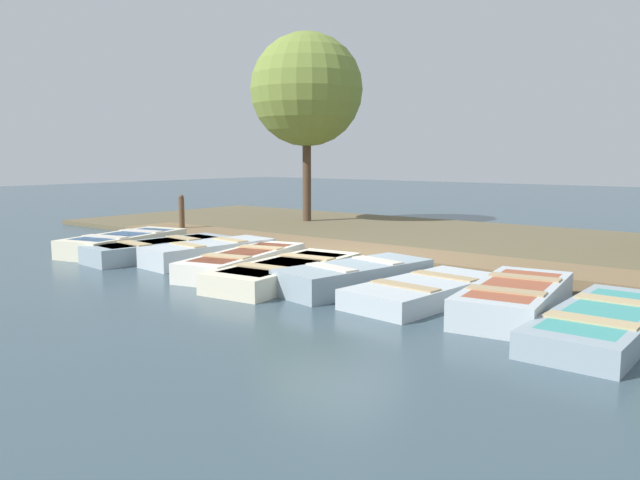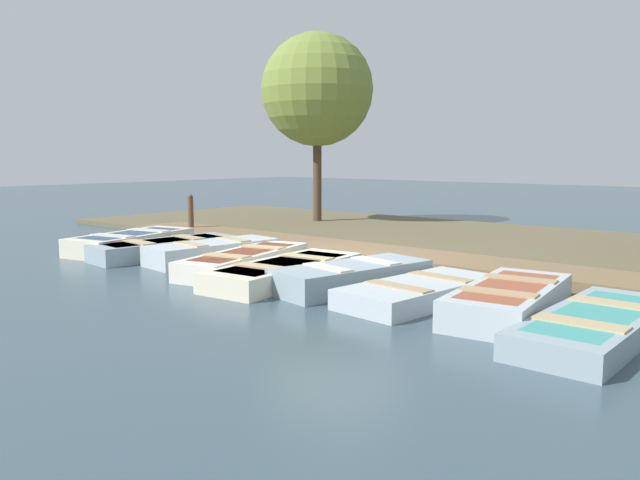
# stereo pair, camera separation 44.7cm
# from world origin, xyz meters

# --- Properties ---
(ground_plane) EXTENTS (80.00, 80.00, 0.00)m
(ground_plane) POSITION_xyz_m (0.00, 0.00, 0.00)
(ground_plane) COLOR #384C56
(shore_bank) EXTENTS (8.00, 24.00, 0.13)m
(shore_bank) POSITION_xyz_m (-5.00, 0.00, 0.06)
(shore_bank) COLOR brown
(shore_bank) RESTS_ON ground_plane
(dock_walkway) EXTENTS (1.54, 15.66, 0.24)m
(dock_walkway) POSITION_xyz_m (-1.33, 0.00, 0.12)
(dock_walkway) COLOR brown
(dock_walkway) RESTS_ON ground_plane
(rowboat_0) EXTENTS (3.27, 1.87, 0.44)m
(rowboat_0) POSITION_xyz_m (1.28, -5.16, 0.22)
(rowboat_0) COLOR beige
(rowboat_0) RESTS_ON ground_plane
(rowboat_1) EXTENTS (3.26, 1.30, 0.40)m
(rowboat_1) POSITION_xyz_m (1.30, -3.84, 0.20)
(rowboat_1) COLOR #8C9EA8
(rowboat_1) RESTS_ON ground_plane
(rowboat_2) EXTENTS (2.87, 1.27, 0.44)m
(rowboat_2) POSITION_xyz_m (1.01, -2.55, 0.22)
(rowboat_2) COLOR #B2BCC1
(rowboat_2) RESTS_ON ground_plane
(rowboat_3) EXTENTS (3.42, 1.74, 0.39)m
(rowboat_3) POSITION_xyz_m (1.27, -1.26, 0.20)
(rowboat_3) COLOR silver
(rowboat_3) RESTS_ON ground_plane
(rowboat_4) EXTENTS (3.40, 1.53, 0.37)m
(rowboat_4) POSITION_xyz_m (1.54, 0.07, 0.18)
(rowboat_4) COLOR beige
(rowboat_4) RESTS_ON ground_plane
(rowboat_5) EXTENTS (2.92, 1.56, 0.44)m
(rowboat_5) POSITION_xyz_m (1.27, 1.35, 0.22)
(rowboat_5) COLOR #8C9EA8
(rowboat_5) RESTS_ON ground_plane
(rowboat_6) EXTENTS (2.86, 1.45, 0.33)m
(rowboat_6) POSITION_xyz_m (1.31, 2.68, 0.16)
(rowboat_6) COLOR #B2BCC1
(rowboat_6) RESTS_ON ground_plane
(rowboat_7) EXTENTS (2.92, 1.46, 0.44)m
(rowboat_7) POSITION_xyz_m (1.21, 4.06, 0.22)
(rowboat_7) COLOR #B2BCC1
(rowboat_7) RESTS_ON ground_plane
(rowboat_8) EXTENTS (3.27, 1.12, 0.33)m
(rowboat_8) POSITION_xyz_m (1.56, 5.33, 0.16)
(rowboat_8) COLOR #8C9EA8
(rowboat_8) RESTS_ON ground_plane
(mooring_post_near) EXTENTS (0.15, 0.15, 1.15)m
(mooring_post_near) POSITION_xyz_m (-1.38, -6.38, 0.58)
(mooring_post_near) COLOR brown
(mooring_post_near) RESTS_ON ground_plane
(park_tree_far_left) EXTENTS (3.54, 3.54, 6.04)m
(park_tree_far_left) POSITION_xyz_m (-5.82, -5.59, 4.26)
(park_tree_far_left) COLOR #4C3828
(park_tree_far_left) RESTS_ON ground_plane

